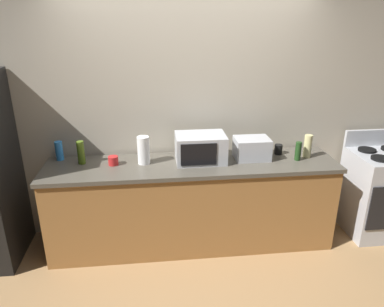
% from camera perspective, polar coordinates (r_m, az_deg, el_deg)
% --- Properties ---
extents(ground_plane, '(8.00, 8.00, 0.00)m').
position_cam_1_polar(ground_plane, '(3.65, 0.74, -17.17)').
color(ground_plane, '#A87F51').
extents(back_wall, '(6.40, 0.10, 2.70)m').
position_cam_1_polar(back_wall, '(3.77, -0.71, 7.22)').
color(back_wall, '#B2A893').
rests_on(back_wall, ground_plane).
extents(counter_run, '(2.84, 0.64, 0.90)m').
position_cam_1_polar(counter_run, '(3.72, 0.00, -7.89)').
color(counter_run, '#9E6B38').
rests_on(counter_run, ground_plane).
extents(stove_range, '(0.60, 0.61, 1.08)m').
position_cam_1_polar(stove_range, '(4.39, 27.03, -5.49)').
color(stove_range, '#B7BABF').
rests_on(stove_range, ground_plane).
extents(microwave, '(0.48, 0.35, 0.27)m').
position_cam_1_polar(microwave, '(3.53, 1.34, 0.87)').
color(microwave, '#B7BABF').
rests_on(microwave, counter_run).
extents(toaster_oven, '(0.34, 0.26, 0.21)m').
position_cam_1_polar(toaster_oven, '(3.66, 9.34, 0.80)').
color(toaster_oven, '#B7BABF').
rests_on(toaster_oven, counter_run).
extents(paper_towel_roll, '(0.12, 0.12, 0.27)m').
position_cam_1_polar(paper_towel_roll, '(3.51, -7.60, 0.52)').
color(paper_towel_roll, white).
rests_on(paper_towel_roll, counter_run).
extents(bottle_wine, '(0.06, 0.06, 0.19)m').
position_cam_1_polar(bottle_wine, '(3.72, 16.28, 0.36)').
color(bottle_wine, '#1E3F19').
rests_on(bottle_wine, counter_run).
extents(bottle_olive_oil, '(0.07, 0.07, 0.23)m').
position_cam_1_polar(bottle_olive_oil, '(3.64, -17.00, 0.15)').
color(bottle_olive_oil, '#4C6B19').
rests_on(bottle_olive_oil, counter_run).
extents(bottle_spray_cleaner, '(0.07, 0.07, 0.19)m').
position_cam_1_polar(bottle_spray_cleaner, '(3.80, -20.08, 0.40)').
color(bottle_spray_cleaner, '#338CE5').
rests_on(bottle_spray_cleaner, counter_run).
extents(bottle_vinegar, '(0.08, 0.08, 0.23)m').
position_cam_1_polar(bottle_vinegar, '(3.81, 17.66, 1.09)').
color(bottle_vinegar, beige).
rests_on(bottle_vinegar, counter_run).
extents(mug_red, '(0.10, 0.10, 0.09)m').
position_cam_1_polar(mug_red, '(3.56, -12.23, -1.09)').
color(mug_red, red).
rests_on(mug_red, counter_run).
extents(mug_black, '(0.08, 0.08, 0.10)m').
position_cam_1_polar(mug_black, '(3.84, 13.37, 0.65)').
color(mug_black, black).
rests_on(mug_black, counter_run).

